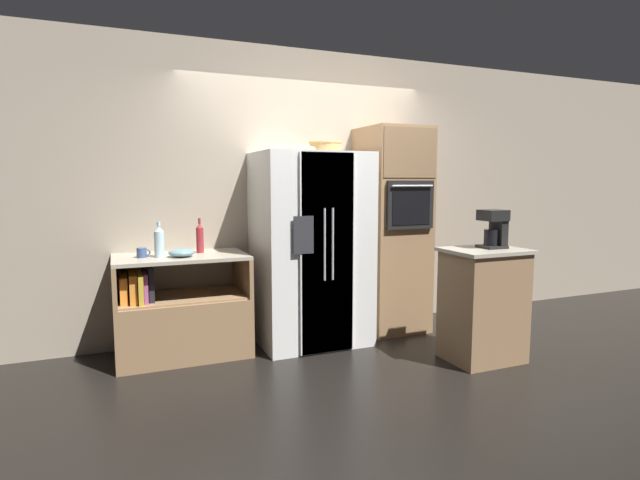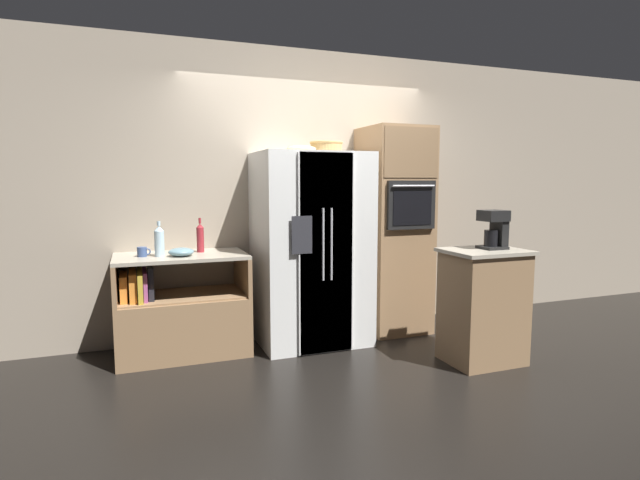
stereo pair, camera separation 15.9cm
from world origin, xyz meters
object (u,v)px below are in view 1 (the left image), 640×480
(bottle_tall, at_px, (200,238))
(mug, at_px, (142,253))
(bottle_short, at_px, (159,241))
(coffee_maker, at_px, (495,227))
(fruit_bowl, at_px, (301,149))
(refrigerator, at_px, (311,249))
(mixing_bowl, at_px, (182,253))
(wicker_basket, at_px, (326,147))
(wall_oven, at_px, (392,230))

(bottle_tall, height_order, mug, bottle_tall)
(mug, bearing_deg, bottle_short, -15.57)
(mug, relative_size, coffee_maker, 0.34)
(fruit_bowl, height_order, coffee_maker, fruit_bowl)
(refrigerator, relative_size, coffee_maker, 5.52)
(fruit_bowl, distance_m, coffee_maker, 1.82)
(refrigerator, bearing_deg, bottle_short, 179.05)
(mixing_bowl, relative_size, coffee_maker, 0.66)
(fruit_bowl, height_order, mixing_bowl, fruit_bowl)
(wicker_basket, xyz_separation_m, bottle_short, (-1.53, -0.06, -0.82))
(bottle_tall, bearing_deg, mixing_bowl, -134.37)
(bottle_tall, bearing_deg, mug, -168.22)
(wall_oven, distance_m, mug, 2.41)
(fruit_bowl, bearing_deg, mug, 177.73)
(refrigerator, relative_size, mixing_bowl, 8.34)
(mug, height_order, mixing_bowl, mug)
(wicker_basket, relative_size, mixing_bowl, 1.47)
(fruit_bowl, xyz_separation_m, bottle_short, (-1.26, 0.02, -0.79))
(bottle_short, bearing_deg, wall_oven, 1.38)
(mug, bearing_deg, wall_oven, 0.39)
(refrigerator, distance_m, bottle_short, 1.36)
(fruit_bowl, xyz_separation_m, bottle_tall, (-0.90, 0.16, -0.79))
(wicker_basket, distance_m, mixing_bowl, 1.64)
(bottle_short, height_order, coffee_maker, coffee_maker)
(bottle_short, distance_m, coffee_maker, 2.82)
(fruit_bowl, distance_m, bottle_short, 1.49)
(refrigerator, distance_m, wall_oven, 0.93)
(wicker_basket, height_order, fruit_bowl, wicker_basket)
(bottle_tall, bearing_deg, wicker_basket, -4.19)
(bottle_tall, bearing_deg, wall_oven, -2.59)
(wall_oven, distance_m, fruit_bowl, 1.28)
(fruit_bowl, xyz_separation_m, mixing_bowl, (-1.09, -0.03, -0.89))
(wall_oven, relative_size, bottle_short, 6.84)
(refrigerator, height_order, wall_oven, wall_oven)
(refrigerator, xyz_separation_m, mixing_bowl, (-1.18, -0.02, 0.03))
(refrigerator, relative_size, wall_oven, 0.87)
(mug, distance_m, coffee_maker, 2.96)
(mug, bearing_deg, fruit_bowl, -2.27)
(fruit_bowl, bearing_deg, mixing_bowl, -178.41)
(refrigerator, relative_size, bottle_tall, 5.79)
(fruit_bowl, height_order, mug, fruit_bowl)
(wicker_basket, bearing_deg, mug, -179.42)
(bottle_tall, relative_size, mixing_bowl, 1.44)
(refrigerator, bearing_deg, mixing_bowl, -178.79)
(wall_oven, height_order, wicker_basket, wall_oven)
(wicker_basket, height_order, bottle_short, wicker_basket)
(fruit_bowl, relative_size, bottle_short, 0.90)
(refrigerator, xyz_separation_m, bottle_tall, (-1.00, 0.16, 0.13))
(wicker_basket, distance_m, mug, 1.90)
(refrigerator, distance_m, mug, 1.49)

